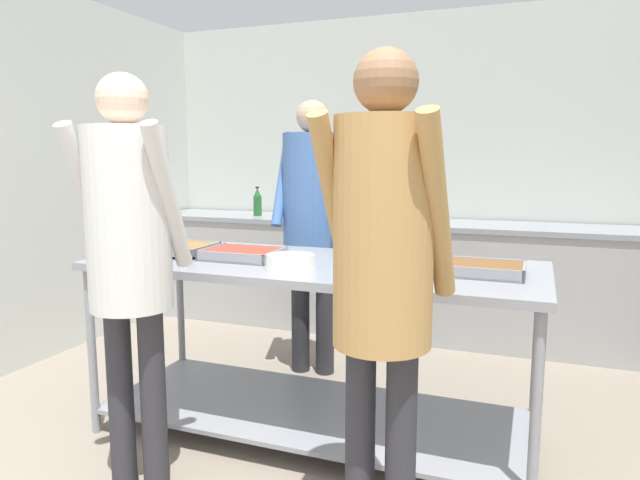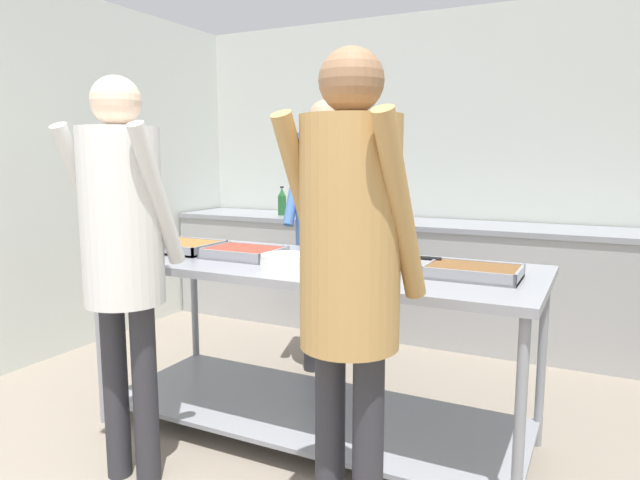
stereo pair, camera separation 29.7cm
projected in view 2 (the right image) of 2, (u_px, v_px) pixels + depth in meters
The scene contains 13 objects.
wall_rear at pixel (446, 173), 4.82m from camera, with size 4.78×0.06×2.65m.
wall_left at pixel (56, 175), 4.14m from camera, with size 0.06×4.03×2.65m.
back_counter at pixel (431, 280), 4.62m from camera, with size 4.62×0.65×0.94m.
serving_counter at pixel (311, 319), 2.95m from camera, with size 2.28×0.90×0.93m.
serving_tray_greens at pixel (182, 247), 3.23m from camera, with size 0.41×0.32×0.05m.
serving_tray_vegetables at pixel (244, 253), 3.02m from camera, with size 0.39×0.29×0.05m.
plate_stack at pixel (285, 262), 2.71m from camera, with size 0.24×0.24×0.07m.
sauce_pan at pixel (382, 258), 2.80m from camera, with size 0.45×0.31×0.06m.
serving_tray_roast at pixel (473, 272), 2.52m from camera, with size 0.40×0.28×0.05m.
guest_serving_left at pixel (350, 258), 1.87m from camera, with size 0.45×0.38×1.80m.
guest_serving_right at pixel (123, 236), 2.46m from camera, with size 0.48×0.40×1.79m.
cook_behind_counter at pixel (325, 208), 3.75m from camera, with size 0.50×0.39×1.82m.
water_bottle at pixel (282, 202), 5.10m from camera, with size 0.07×0.07×0.26m.
Camera 2 is at (1.22, -0.91, 1.46)m, focal length 32.00 mm.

